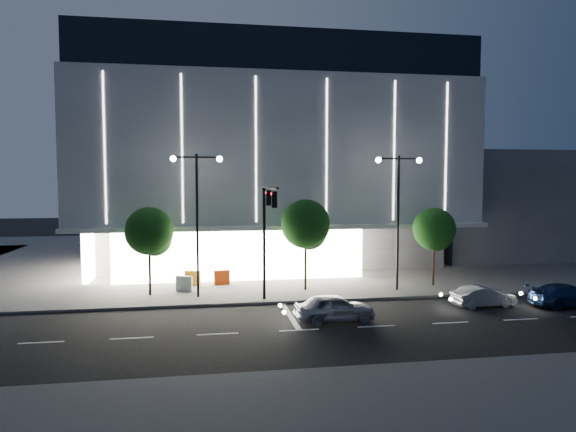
# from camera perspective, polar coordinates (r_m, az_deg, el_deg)

# --- Properties ---
(ground) EXTENTS (160.00, 160.00, 0.00)m
(ground) POSITION_cam_1_polar(r_m,az_deg,el_deg) (27.12, -3.59, -11.84)
(ground) COLOR black
(ground) RESTS_ON ground
(sidewalk_museum) EXTENTS (70.00, 40.00, 0.15)m
(sidewalk_museum) POSITION_cam_1_polar(r_m,az_deg,el_deg) (51.06, -0.69, -4.23)
(sidewalk_museum) COLOR #474747
(sidewalk_museum) RESTS_ON ground
(sidewalk_near) EXTENTS (70.00, 10.00, 0.15)m
(sidewalk_near) POSITION_cam_1_polar(r_m,az_deg,el_deg) (17.50, 18.63, -20.99)
(sidewalk_near) COLOR #474747
(sidewalk_near) RESTS_ON ground
(museum) EXTENTS (30.00, 25.80, 18.00)m
(museum) POSITION_cam_1_polar(r_m,az_deg,el_deg) (48.62, -2.77, 6.22)
(museum) COLOR #4C4C51
(museum) RESTS_ON ground
(annex_building) EXTENTS (16.00, 20.00, 10.00)m
(annex_building) POSITION_cam_1_polar(r_m,az_deg,el_deg) (57.60, 20.44, 1.38)
(annex_building) COLOR #4C4C51
(annex_building) RESTS_ON ground
(traffic_mast) EXTENTS (0.33, 5.89, 7.07)m
(traffic_mast) POSITION_cam_1_polar(r_m,az_deg,el_deg) (29.61, -2.35, -0.60)
(traffic_mast) COLOR black
(traffic_mast) RESTS_ON ground
(street_lamp_west) EXTENTS (3.16, 0.36, 9.00)m
(street_lamp_west) POSITION_cam_1_polar(r_m,az_deg,el_deg) (31.99, -10.07, 1.36)
(street_lamp_west) COLOR black
(street_lamp_west) RESTS_ON ground
(street_lamp_east) EXTENTS (3.16, 0.36, 9.00)m
(street_lamp_east) POSITION_cam_1_polar(r_m,az_deg,el_deg) (34.37, 12.16, 1.51)
(street_lamp_east) COLOR black
(street_lamp_east) RESTS_ON ground
(tree_left) EXTENTS (3.02, 3.02, 5.72)m
(tree_left) POSITION_cam_1_polar(r_m,az_deg,el_deg) (33.32, -15.13, -1.93)
(tree_left) COLOR black
(tree_left) RESTS_ON ground
(tree_mid) EXTENTS (3.25, 3.25, 6.15)m
(tree_mid) POSITION_cam_1_polar(r_m,az_deg,el_deg) (33.77, 2.00, -1.21)
(tree_mid) COLOR black
(tree_mid) RESTS_ON ground
(tree_right) EXTENTS (2.91, 2.91, 5.51)m
(tree_right) POSITION_cam_1_polar(r_m,az_deg,el_deg) (36.65, 15.93, -1.65)
(tree_right) COLOR black
(tree_right) RESTS_ON ground
(car_lead) EXTENTS (4.38, 2.06, 1.45)m
(car_lead) POSITION_cam_1_polar(r_m,az_deg,el_deg) (27.40, 5.16, -10.12)
(car_lead) COLOR #9FA1A6
(car_lead) RESTS_ON ground
(car_second) EXTENTS (3.82, 1.62, 1.23)m
(car_second) POSITION_cam_1_polar(r_m,az_deg,el_deg) (32.46, 20.88, -8.33)
(car_second) COLOR silver
(car_second) RESTS_ON ground
(car_third) EXTENTS (4.59, 1.99, 1.32)m
(car_third) POSITION_cam_1_polar(r_m,az_deg,el_deg) (34.56, 28.58, -7.74)
(car_third) COLOR navy
(car_third) RESTS_ON ground
(barrier_a) EXTENTS (1.12, 0.62, 1.00)m
(barrier_a) POSITION_cam_1_polar(r_m,az_deg,el_deg) (36.25, -10.56, -6.79)
(barrier_a) COLOR orange
(barrier_a) RESTS_ON sidewalk_museum
(barrier_b) EXTENTS (1.11, 0.65, 1.00)m
(barrier_b) POSITION_cam_1_polar(r_m,az_deg,el_deg) (34.46, -11.45, -7.37)
(barrier_b) COLOR silver
(barrier_b) RESTS_ON sidewalk_museum
(barrier_c) EXTENTS (1.13, 0.54, 1.00)m
(barrier_c) POSITION_cam_1_polar(r_m,az_deg,el_deg) (36.16, -7.36, -6.78)
(barrier_c) COLOR red
(barrier_c) RESTS_ON sidewalk_museum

